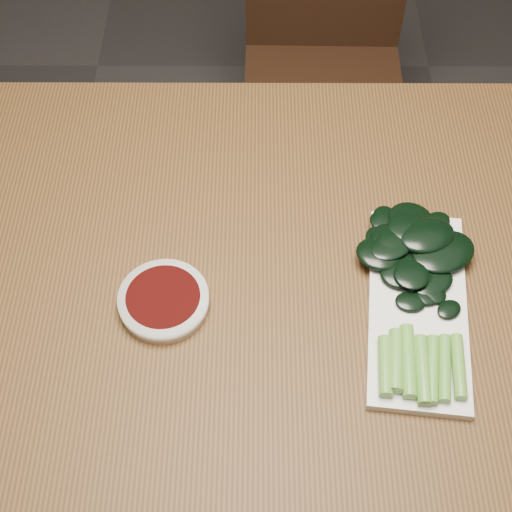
# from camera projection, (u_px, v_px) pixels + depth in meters

# --- Properties ---
(ground) EXTENTS (6.00, 6.00, 0.00)m
(ground) POSITION_uv_depth(u_px,v_px,m) (264.00, 455.00, 1.63)
(ground) COLOR #2D2B2B
(ground) RESTS_ON ground
(table) EXTENTS (1.40, 0.80, 0.75)m
(table) POSITION_uv_depth(u_px,v_px,m) (269.00, 301.00, 1.07)
(table) COLOR #4E3316
(table) RESTS_ON ground
(chair_far) EXTENTS (0.38, 0.38, 0.89)m
(chair_far) POSITION_uv_depth(u_px,v_px,m) (324.00, 58.00, 1.68)
(chair_far) COLOR black
(chair_far) RESTS_ON ground
(sauce_bowl) EXTENTS (0.12, 0.12, 0.02)m
(sauce_bowl) POSITION_uv_depth(u_px,v_px,m) (164.00, 301.00, 0.97)
(sauce_bowl) COLOR silver
(sauce_bowl) RESTS_ON table
(serving_plate) EXTENTS (0.16, 0.32, 0.01)m
(serving_plate) POSITION_uv_depth(u_px,v_px,m) (417.00, 307.00, 0.97)
(serving_plate) COLOR silver
(serving_plate) RESTS_ON table
(gai_lan) EXTENTS (0.19, 0.33, 0.03)m
(gai_lan) POSITION_uv_depth(u_px,v_px,m) (414.00, 274.00, 0.98)
(gai_lan) COLOR #5FA037
(gai_lan) RESTS_ON serving_plate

